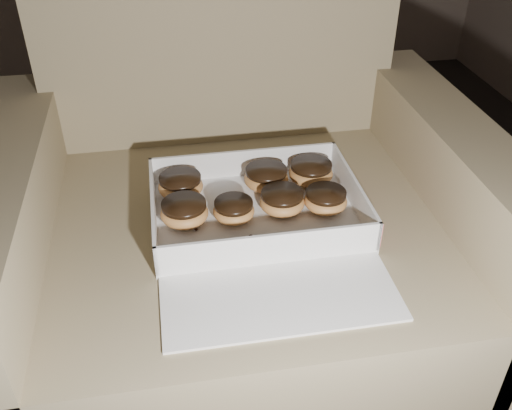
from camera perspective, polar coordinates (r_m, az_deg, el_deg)
The scene contains 12 objects.
armchair at distance 1.24m, azimuth -1.61°, elevation -4.21°, with size 0.98×0.83×1.02m.
bakery_box at distance 1.06m, azimuth 0.56°, elevation -1.90°, with size 0.39×0.46×0.07m.
donut_a at distance 1.06m, azimuth -7.18°, elevation -0.68°, with size 0.09×0.09×0.04m.
donut_b at distance 1.10m, azimuth 6.98°, elevation 0.52°, with size 0.08×0.08×0.04m.
donut_c at distance 1.07m, azimuth -2.24°, elevation -0.48°, with size 0.08×0.08×0.04m.
donut_d at distance 1.18m, azimuth 5.51°, elevation 3.30°, with size 0.09×0.09×0.05m.
donut_e at distance 1.15m, azimuth 1.03°, elevation 2.77°, with size 0.09×0.09×0.04m.
donut_f at distance 1.09m, azimuth 2.63°, elevation 0.41°, with size 0.09×0.09×0.04m.
donut_g at distance 1.14m, azimuth -7.55°, elevation 1.99°, with size 0.09×0.09×0.04m.
crumb_a at distance 1.03m, azimuth -0.54°, elevation -3.11°, with size 0.01×0.01×0.00m, color black.
crumb_b at distance 1.05m, azimuth -6.01°, elevation -2.44°, with size 0.01×0.01×0.00m, color black.
crumb_c at distance 1.02m, azimuth 2.56°, elevation -3.61°, with size 0.01×0.01×0.00m, color black.
Camera 1 is at (0.43, -0.45, 1.11)m, focal length 40.00 mm.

